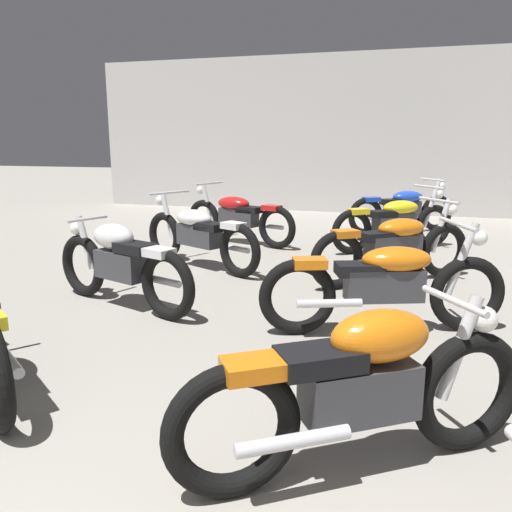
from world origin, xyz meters
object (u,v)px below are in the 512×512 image
at_px(motorcycle_right_row_2, 385,282).
at_px(motorcycle_right_row_5, 403,208).
at_px(motorcycle_left_row_2, 121,262).
at_px(motorcycle_left_row_3, 199,234).
at_px(motorcycle_left_row_4, 238,216).
at_px(motorcycle_right_row_3, 394,245).
at_px(motorcycle_right_row_1, 362,387).
at_px(motorcycle_right_row_4, 395,221).

xyz_separation_m(motorcycle_right_row_2, motorcycle_right_row_5, (0.05, 5.33, 0.00)).
height_order(motorcycle_left_row_2, motorcycle_left_row_3, motorcycle_left_row_3).
distance_m(motorcycle_left_row_2, motorcycle_right_row_5, 5.95).
relative_size(motorcycle_left_row_2, motorcycle_left_row_3, 0.95).
distance_m(motorcycle_left_row_4, motorcycle_right_row_3, 3.10).
relative_size(motorcycle_left_row_3, motorcycle_right_row_1, 1.17).
height_order(motorcycle_left_row_4, motorcycle_right_row_1, motorcycle_left_row_4).
bearing_deg(motorcycle_left_row_4, motorcycle_left_row_2, -90.95).
bearing_deg(motorcycle_right_row_3, motorcycle_left_row_2, -146.51).
xyz_separation_m(motorcycle_left_row_2, motorcycle_left_row_3, (0.09, 1.78, -0.01)).
bearing_deg(motorcycle_left_row_2, motorcycle_right_row_5, 63.86).
height_order(motorcycle_right_row_4, motorcycle_right_row_5, same).
distance_m(motorcycle_right_row_1, motorcycle_right_row_4, 5.70).
xyz_separation_m(motorcycle_right_row_3, motorcycle_right_row_4, (-0.05, 1.95, 0.00)).
distance_m(motorcycle_right_row_4, motorcycle_right_row_5, 1.68).
relative_size(motorcycle_left_row_2, motorcycle_right_row_2, 0.91).
bearing_deg(motorcycle_right_row_5, motorcycle_right_row_1, -90.48).
bearing_deg(motorcycle_right_row_4, motorcycle_left_row_2, -124.68).
distance_m(motorcycle_left_row_2, motorcycle_left_row_4, 3.51).
distance_m(motorcycle_right_row_2, motorcycle_right_row_3, 1.70).
bearing_deg(motorcycle_right_row_3, motorcycle_left_row_3, 178.45).
bearing_deg(motorcycle_right_row_2, motorcycle_right_row_1, -90.40).
xyz_separation_m(motorcycle_left_row_4, motorcycle_right_row_1, (2.50, -5.54, 0.01)).
relative_size(motorcycle_right_row_1, motorcycle_right_row_4, 0.96).
bearing_deg(motorcycle_left_row_4, motorcycle_right_row_3, -35.32).
relative_size(motorcycle_left_row_3, motorcycle_right_row_3, 1.12).
relative_size(motorcycle_left_row_4, motorcycle_right_row_5, 1.13).
height_order(motorcycle_left_row_3, motorcycle_right_row_3, same).
bearing_deg(motorcycle_right_row_5, motorcycle_right_row_3, -90.50).
xyz_separation_m(motorcycle_left_row_4, motorcycle_right_row_4, (2.48, 0.16, 0.00)).
relative_size(motorcycle_right_row_1, motorcycle_right_row_2, 0.82).
bearing_deg(motorcycle_right_row_1, motorcycle_left_row_2, 141.56).
bearing_deg(motorcycle_right_row_2, motorcycle_left_row_4, 125.73).
xyz_separation_m(motorcycle_right_row_1, motorcycle_right_row_4, (-0.02, 5.70, -0.01)).
xyz_separation_m(motorcycle_right_row_4, motorcycle_right_row_5, (0.08, 1.68, 0.00)).
distance_m(motorcycle_left_row_3, motorcycle_right_row_5, 4.37).
bearing_deg(motorcycle_right_row_1, motorcycle_left_row_3, 122.93).
relative_size(motorcycle_right_row_2, motorcycle_right_row_5, 1.12).
height_order(motorcycle_right_row_3, motorcycle_right_row_4, same).
bearing_deg(motorcycle_left_row_4, motorcycle_left_row_3, -88.94).
bearing_deg(motorcycle_right_row_1, motorcycle_right_row_4, 90.23).
bearing_deg(motorcycle_left_row_4, motorcycle_right_row_4, 3.67).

